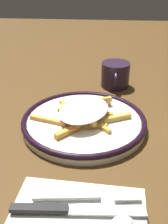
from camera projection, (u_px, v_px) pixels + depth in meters
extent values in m
plane|color=#472F14|center=(84.00, 126.00, 0.64)|extent=(2.60, 2.60, 0.00)
cylinder|color=silver|center=(84.00, 123.00, 0.64)|extent=(0.29, 0.29, 0.02)
torus|color=black|center=(84.00, 119.00, 0.63)|extent=(0.29, 0.29, 0.01)
cube|color=#E6B352|center=(84.00, 113.00, 0.65)|extent=(0.08, 0.05, 0.01)
cube|color=#EBA548|center=(83.00, 117.00, 0.61)|extent=(0.06, 0.06, 0.01)
cube|color=gold|center=(91.00, 126.00, 0.60)|extent=(0.02, 0.07, 0.01)
cube|color=gold|center=(75.00, 113.00, 0.63)|extent=(0.04, 0.09, 0.01)
cube|color=#EAB361|center=(94.00, 114.00, 0.64)|extent=(0.07, 0.06, 0.01)
cube|color=orange|center=(103.00, 108.00, 0.67)|extent=(0.08, 0.04, 0.01)
cube|color=gold|center=(114.00, 118.00, 0.63)|extent=(0.05, 0.08, 0.01)
cube|color=gold|center=(95.00, 123.00, 0.61)|extent=(0.07, 0.07, 0.01)
cube|color=gold|center=(90.00, 111.00, 0.63)|extent=(0.03, 0.08, 0.01)
cube|color=#E0B250|center=(75.00, 107.00, 0.68)|extent=(0.02, 0.08, 0.01)
cube|color=gold|center=(70.00, 108.00, 0.67)|extent=(0.07, 0.06, 0.01)
cube|color=#DEB15A|center=(77.00, 110.00, 0.66)|extent=(0.02, 0.09, 0.01)
cube|color=orange|center=(68.00, 132.00, 0.58)|extent=(0.05, 0.05, 0.01)
cube|color=orange|center=(97.00, 114.00, 0.64)|extent=(0.01, 0.08, 0.01)
cube|color=gold|center=(94.00, 101.00, 0.68)|extent=(0.04, 0.09, 0.01)
cube|color=#F5C055|center=(85.00, 108.00, 0.67)|extent=(0.08, 0.02, 0.01)
cube|color=#D88F40|center=(87.00, 113.00, 0.63)|extent=(0.08, 0.04, 0.01)
cube|color=gold|center=(83.00, 123.00, 0.61)|extent=(0.03, 0.08, 0.01)
cube|color=gold|center=(89.00, 114.00, 0.65)|extent=(0.09, 0.02, 0.01)
cube|color=gold|center=(48.00, 120.00, 0.62)|extent=(0.04, 0.09, 0.01)
cube|color=gold|center=(88.00, 115.00, 0.64)|extent=(0.07, 0.06, 0.01)
ellipsoid|color=silver|center=(82.00, 110.00, 0.62)|extent=(0.17, 0.15, 0.01)
cube|color=#32592C|center=(83.00, 109.00, 0.62)|extent=(0.00, 0.00, 0.00)
cube|color=#33632F|center=(74.00, 100.00, 0.66)|extent=(0.00, 0.00, 0.00)
cube|color=#34692B|center=(81.00, 104.00, 0.64)|extent=(0.00, 0.00, 0.00)
cube|color=#376821|center=(87.00, 101.00, 0.65)|extent=(0.00, 0.00, 0.00)
cube|color=silver|center=(78.00, 213.00, 0.42)|extent=(0.14, 0.22, 0.01)
cube|color=silver|center=(66.00, 196.00, 0.44)|extent=(0.02, 0.11, 0.01)
cube|color=silver|center=(127.00, 195.00, 0.44)|extent=(0.03, 0.05, 0.00)
cube|color=black|center=(39.00, 208.00, 0.41)|extent=(0.02, 0.09, 0.01)
cube|color=silver|center=(107.00, 211.00, 0.41)|extent=(0.03, 0.12, 0.00)
ellipsoid|color=silver|center=(123.00, 222.00, 0.39)|extent=(0.03, 0.03, 0.01)
cylinder|color=#281A2C|center=(115.00, 75.00, 0.83)|extent=(0.09, 0.09, 0.08)
torus|color=#281A2C|center=(116.00, 79.00, 0.79)|extent=(0.04, 0.01, 0.04)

